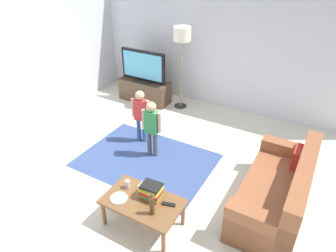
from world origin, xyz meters
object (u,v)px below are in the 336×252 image
at_px(child_near_tv, 141,112).
at_px(soda_can, 128,184).
at_px(couch, 280,194).
at_px(plate, 119,198).
at_px(tv_stand, 145,91).
at_px(tv, 143,66).
at_px(tv_remote, 169,204).
at_px(floor_lamp, 182,38).
at_px(child_center, 152,124).
at_px(coffee_table, 143,203).
at_px(book_stack, 151,191).
at_px(bottle, 152,205).

distance_m(child_near_tv, soda_can, 1.76).
distance_m(couch, plate, 2.15).
relative_size(tv_stand, plate, 5.45).
distance_m(tv, tv_remote, 3.83).
bearing_deg(plate, tv_stand, 118.63).
distance_m(couch, floor_lamp, 3.60).
bearing_deg(soda_can, child_center, 108.64).
bearing_deg(tv, coffee_table, -56.51).
bearing_deg(child_center, book_stack, -57.85).
relative_size(child_center, bottle, 3.24).
xyz_separation_m(book_stack, bottle, (0.16, -0.24, 0.03)).
height_order(floor_lamp, soda_can, floor_lamp).
distance_m(tv_stand, tv_remote, 3.83).
height_order(couch, plate, couch).
height_order(coffee_table, bottle, bottle).
height_order(soda_can, plate, soda_can).
bearing_deg(floor_lamp, bottle, -67.64).
xyz_separation_m(child_near_tv, tv_remote, (1.46, -1.54, -0.18)).
bearing_deg(bottle, book_stack, 124.66).
bearing_deg(couch, book_stack, -143.89).
distance_m(tv_stand, soda_can, 3.48).
relative_size(child_near_tv, plate, 4.63).
bearing_deg(child_near_tv, soda_can, -61.46).
height_order(tv, bottle, tv).
bearing_deg(tv_remote, child_near_tv, 117.68).
relative_size(child_center, tv_remote, 6.07).
height_order(book_stack, plate, book_stack).
bearing_deg(floor_lamp, book_stack, -68.67).
bearing_deg(child_near_tv, tv_stand, 121.66).
bearing_deg(bottle, child_near_tv, 127.62).
relative_size(child_near_tv, child_center, 0.99).
distance_m(tv, floor_lamp, 1.13).
bearing_deg(couch, tv_remote, -137.66).
xyz_separation_m(floor_lamp, child_near_tv, (0.03, -1.61, -0.93)).
bearing_deg(floor_lamp, plate, -75.24).
distance_m(soda_can, plate, 0.23).
bearing_deg(book_stack, child_center, 122.15).
xyz_separation_m(child_center, bottle, (0.95, -1.48, -0.07)).
relative_size(tv, book_stack, 3.78).
relative_size(book_stack, soda_can, 2.43).
height_order(tv_remote, plate, plate).
xyz_separation_m(tv, child_near_tv, (0.90, -1.44, -0.24)).
bearing_deg(tv_stand, child_center, -52.99).
xyz_separation_m(tv_stand, book_stack, (2.10, -2.99, 0.28)).
relative_size(child_near_tv, book_stack, 3.50).
relative_size(child_near_tv, coffee_table, 1.02).
xyz_separation_m(floor_lamp, soda_can, (0.87, -3.16, -1.06)).
bearing_deg(plate, book_stack, 34.99).
distance_m(tv_stand, child_near_tv, 1.76).
bearing_deg(coffee_table, tv_remote, 17.35).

